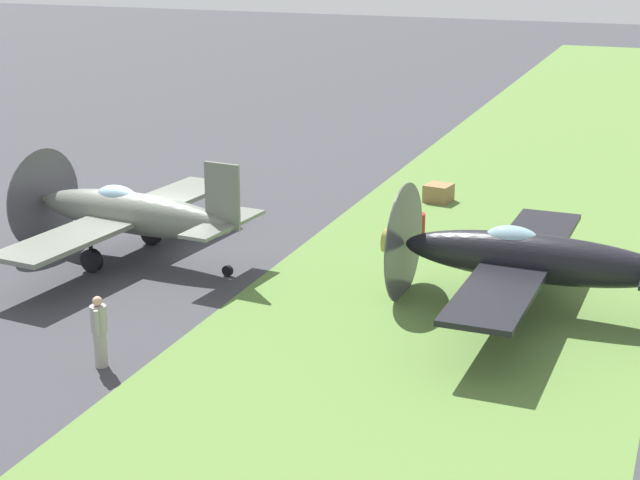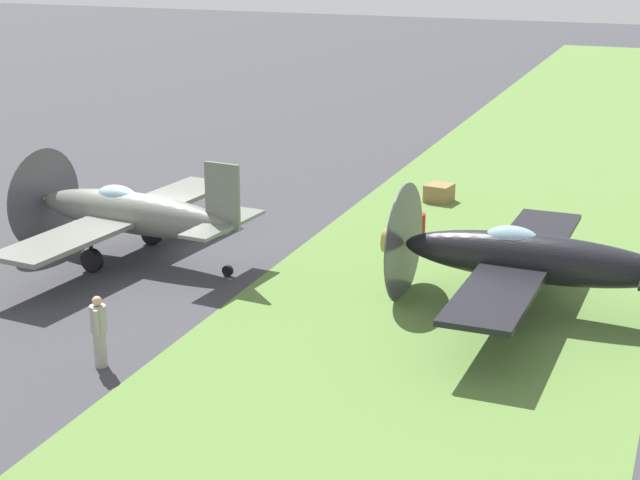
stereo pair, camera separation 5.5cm
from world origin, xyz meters
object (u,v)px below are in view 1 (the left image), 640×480
airplane_lead (130,213)px  ground_crew_chief (99,330)px  airplane_wingman (529,258)px  fuel_drum (416,227)px  supply_crate (439,193)px

airplane_lead → ground_crew_chief: airplane_lead is taller
airplane_lead → airplane_wingman: size_ratio=0.99×
airplane_wingman → fuel_drum: airplane_wingman is taller
fuel_drum → supply_crate: size_ratio=1.00×
fuel_drum → airplane_wingman: bearing=-138.5°
airplane_wingman → fuel_drum: 6.74m
airplane_lead → supply_crate: 12.12m
fuel_drum → supply_crate: (4.89, 0.51, -0.13)m
airplane_wingman → supply_crate: size_ratio=11.02×
airplane_lead → fuel_drum: bearing=-50.8°
ground_crew_chief → supply_crate: (16.87, -3.63, -0.59)m
fuel_drum → airplane_lead: bearing=123.1°
supply_crate → airplane_wingman: bearing=-153.5°
airplane_wingman → supply_crate: bearing=27.8°
airplane_wingman → fuel_drum: size_ratio=11.02×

